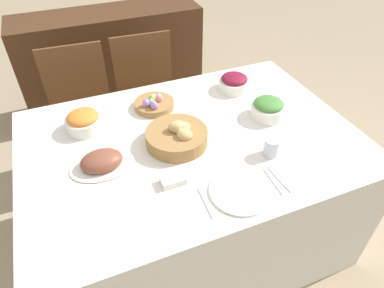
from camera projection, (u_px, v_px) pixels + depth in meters
name	position (u px, v px, depth m)	size (l,w,h in m)	color
ground_plane	(191.00, 233.00, 2.15)	(12.00, 12.00, 0.00)	tan
dining_table	(191.00, 192.00, 1.90)	(1.61, 1.12, 0.77)	silver
chair_far_center	(149.00, 95.00, 2.49)	(0.45, 0.45, 0.89)	brown
chair_far_left	(82.00, 108.00, 2.35)	(0.44, 0.44, 0.89)	brown
sideboard	(113.00, 61.00, 3.03)	(1.54, 0.44, 0.86)	#4C2D19
bread_basket	(177.00, 136.00, 1.60)	(0.29, 0.29, 0.12)	#9E7542
egg_basket	(154.00, 104.00, 1.84)	(0.21, 0.21, 0.08)	#9E7542
ham_platter	(102.00, 162.00, 1.49)	(0.28, 0.20, 0.08)	white
carrot_bowl	(84.00, 121.00, 1.68)	(0.18, 0.18, 0.10)	white
green_salad_bowl	(268.00, 108.00, 1.76)	(0.18, 0.18, 0.11)	white
beet_salad_bowl	(234.00, 82.00, 1.97)	(0.18, 0.18, 0.10)	white
dinner_plate	(241.00, 191.00, 1.39)	(0.26, 0.26, 0.01)	white
fork	(206.00, 203.00, 1.35)	(0.02, 0.17, 0.00)	silver
knife	(273.00, 181.00, 1.43)	(0.02, 0.17, 0.00)	silver
spoon	(279.00, 179.00, 1.44)	(0.02, 0.17, 0.00)	silver
drinking_cup	(271.00, 147.00, 1.54)	(0.07, 0.07, 0.09)	silver
butter_dish	(173.00, 180.00, 1.42)	(0.10, 0.06, 0.03)	white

